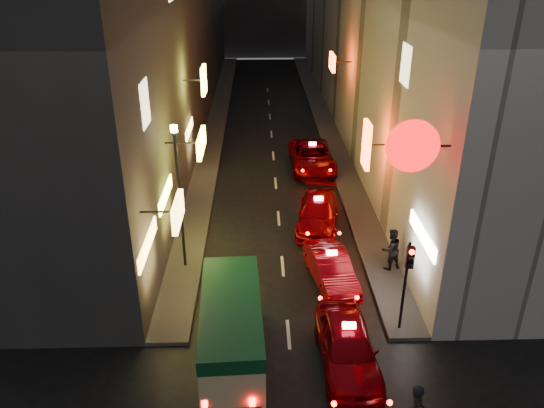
{
  "coord_description": "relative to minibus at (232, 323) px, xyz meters",
  "views": [
    {
      "loc": [
        -1.01,
        -6.48,
        12.48
      ],
      "look_at": [
        -0.46,
        13.0,
        3.01
      ],
      "focal_mm": 35.0,
      "sensor_mm": 36.0,
      "label": 1
    }
  ],
  "objects": [
    {
      "name": "building_left",
      "position": [
        -6.06,
        26.67,
        7.52
      ],
      "size": [
        7.66,
        52.0,
        18.0
      ],
      "color": "#34322F",
      "rests_on": "ground"
    },
    {
      "name": "building_right",
      "position": [
        9.93,
        26.67,
        7.52
      ],
      "size": [
        8.04,
        52.0,
        18.0
      ],
      "color": "#B1ADA2",
      "rests_on": "ground"
    },
    {
      "name": "sidewalk_left",
      "position": [
        -2.32,
        26.68,
        -1.41
      ],
      "size": [
        1.5,
        52.0,
        0.15
      ],
      "primitive_type": "cube",
      "color": "#423F3E",
      "rests_on": "ground"
    },
    {
      "name": "sidewalk_right",
      "position": [
        6.18,
        26.68,
        -1.41
      ],
      "size": [
        1.5,
        52.0,
        0.15
      ],
      "primitive_type": "cube",
      "color": "#423F3E",
      "rests_on": "ground"
    },
    {
      "name": "minibus",
      "position": [
        0.0,
        0.0,
        0.0
      ],
      "size": [
        2.16,
        5.54,
        2.35
      ],
      "color": "#C7B97C",
      "rests_on": "ground"
    },
    {
      "name": "taxi_near",
      "position": [
        3.76,
        -0.39,
        -0.59
      ],
      "size": [
        2.44,
        5.65,
        1.95
      ],
      "color": "#750007",
      "rests_on": "ground"
    },
    {
      "name": "taxi_second",
      "position": [
        3.84,
        4.41,
        -0.71
      ],
      "size": [
        2.75,
        5.1,
        1.71
      ],
      "color": "#750007",
      "rests_on": "ground"
    },
    {
      "name": "taxi_third",
      "position": [
        3.84,
        9.37,
        -0.67
      ],
      "size": [
        2.93,
        5.39,
        1.8
      ],
      "color": "#750007",
      "rests_on": "ground"
    },
    {
      "name": "taxi_far",
      "position": [
        4.27,
        16.88,
        -0.58
      ],
      "size": [
        2.47,
        5.73,
        1.97
      ],
      "color": "#750007",
      "rests_on": "ground"
    },
    {
      "name": "pedestrian_crossing",
      "position": [
        5.23,
        -3.22,
        -0.46
      ],
      "size": [
        0.44,
        0.68,
        2.04
      ],
      "primitive_type": "imported",
      "rotation": [
        0.0,
        0.0,
        1.58
      ],
      "color": "black",
      "rests_on": "ground"
    },
    {
      "name": "pedestrian_sidewalk",
      "position": [
        6.45,
        5.17,
        -0.28
      ],
      "size": [
        0.91,
        0.74,
        2.1
      ],
      "primitive_type": "imported",
      "rotation": [
        0.0,
        0.0,
        3.49
      ],
      "color": "black",
      "rests_on": "sidewalk_right"
    },
    {
      "name": "traffic_light",
      "position": [
        5.93,
        1.15,
        1.2
      ],
      "size": [
        0.26,
        0.43,
        3.5
      ],
      "color": "black",
      "rests_on": "sidewalk_right"
    },
    {
      "name": "lamp_post",
      "position": [
        -2.27,
        5.68,
        2.24
      ],
      "size": [
        0.28,
        0.28,
        6.22
      ],
      "color": "black",
      "rests_on": "sidewalk_left"
    }
  ]
}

